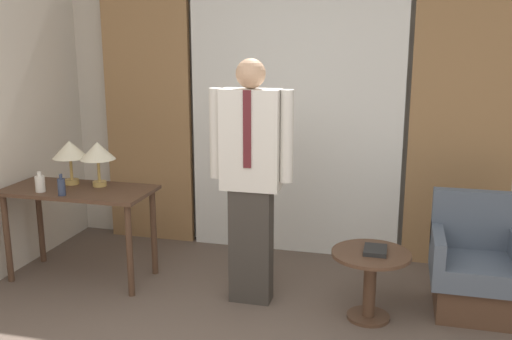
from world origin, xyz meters
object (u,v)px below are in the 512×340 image
(book, at_px, (375,250))
(bottle_near_edge, at_px, (62,187))
(person, at_px, (251,173))
(table_lamp_right, at_px, (98,152))
(armchair, at_px, (475,270))
(table_lamp_left, at_px, (70,151))
(desk, at_px, (79,203))
(side_table, at_px, (370,274))
(bottle_by_lamp, at_px, (40,183))

(book, bearing_deg, bottle_near_edge, -177.92)
(person, xyz_separation_m, book, (0.91, -0.07, -0.48))
(table_lamp_right, height_order, armchair, table_lamp_right)
(bottle_near_edge, relative_size, book, 0.81)
(table_lamp_left, distance_m, person, 1.59)
(desk, height_order, person, person)
(desk, relative_size, side_table, 2.18)
(book, bearing_deg, desk, 176.99)
(bottle_by_lamp, distance_m, book, 2.62)
(side_table, bearing_deg, table_lamp_right, 173.47)
(table_lamp_left, relative_size, bottle_near_edge, 2.15)
(bottle_near_edge, xyz_separation_m, side_table, (2.35, 0.08, -0.49))
(bottle_by_lamp, bearing_deg, side_table, 0.47)
(bottle_near_edge, bearing_deg, bottle_by_lamp, 166.47)
(bottle_near_edge, bearing_deg, side_table, 1.84)
(desk, distance_m, bottle_by_lamp, 0.34)
(armchair, height_order, book, armchair)
(table_lamp_left, distance_m, book, 2.56)
(bottle_by_lamp, relative_size, book, 0.78)
(table_lamp_left, distance_m, bottle_near_edge, 0.41)
(person, distance_m, book, 1.03)
(bottle_near_edge, distance_m, book, 2.40)
(book, bearing_deg, table_lamp_right, 173.83)
(bottle_near_edge, bearing_deg, person, 5.97)
(bottle_near_edge, height_order, person, person)
(bottle_by_lamp, bearing_deg, bottle_near_edge, -13.53)
(desk, height_order, table_lamp_left, table_lamp_left)
(armchair, bearing_deg, side_table, -157.61)
(armchair, bearing_deg, person, -172.18)
(desk, bearing_deg, armchair, 3.05)
(table_lamp_right, xyz_separation_m, side_table, (2.21, -0.25, -0.71))
(desk, bearing_deg, bottle_near_edge, -92.68)
(bottle_near_edge, distance_m, armchair, 3.14)
(side_table, distance_m, book, 0.18)
(armchair, bearing_deg, table_lamp_right, -179.12)
(bottle_near_edge, xyz_separation_m, armchair, (3.07, 0.37, -0.51))
(person, bearing_deg, book, -4.19)
(table_lamp_left, bearing_deg, bottle_near_edge, -70.53)
(desk, height_order, table_lamp_right, table_lamp_right)
(table_lamp_left, relative_size, bottle_by_lamp, 2.24)
(person, bearing_deg, desk, 177.73)
(desk, distance_m, bottle_near_edge, 0.28)
(table_lamp_right, height_order, bottle_near_edge, table_lamp_right)
(bottle_near_edge, distance_m, side_table, 2.40)
(side_table, xyz_separation_m, book, (0.03, 0.01, 0.17))
(table_lamp_left, bearing_deg, desk, -43.04)
(table_lamp_right, xyz_separation_m, armchair, (2.94, 0.05, -0.73))
(table_lamp_right, bearing_deg, bottle_by_lamp, -142.78)
(armchair, xyz_separation_m, book, (-0.70, -0.29, 0.19))
(desk, bearing_deg, table_lamp_right, 43.04)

